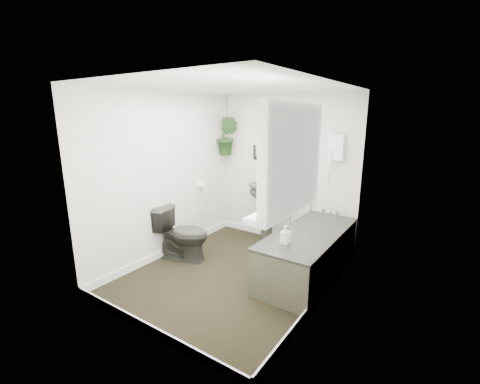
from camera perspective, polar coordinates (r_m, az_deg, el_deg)
The scene contains 22 objects.
floor at distance 4.27m, azimuth -1.16°, elevation -14.37°, with size 2.30×2.80×0.02m, color black.
ceiling at distance 3.78m, azimuth -1.34°, elevation 18.44°, with size 2.30×2.80×0.02m, color white.
wall_back at distance 5.05m, azimuth 8.03°, elevation 3.92°, with size 2.30×0.02×2.30m, color white.
wall_front at distance 2.87m, azimuth -17.76°, elevation -4.22°, with size 2.30×0.02×2.30m, color white.
wall_left at distance 4.61m, azimuth -13.12°, elevation 2.76°, with size 0.02×2.80×2.30m, color white.
wall_right at distance 3.35m, azimuth 15.22°, elevation -1.49°, with size 0.02×2.80×2.30m, color white.
skirting at distance 4.24m, azimuth -1.17°, elevation -13.65°, with size 2.30×2.80×0.10m, color white.
bathtub at distance 4.19m, azimuth 12.03°, elevation -10.66°, with size 0.72×1.72×0.58m, color #2A2A25, non-canonical shape.
bath_screen at distance 4.46m, azimuth 11.13°, elevation 4.20°, with size 0.04×0.72×1.40m, color silver, non-canonical shape.
shower_box at distance 4.64m, azimuth 16.78°, elevation 7.60°, with size 0.20×0.10×0.35m, color white.
oval_mirror at distance 5.03m, azimuth 6.58°, elevation 7.95°, with size 0.46×0.03×0.62m, color beige.
wall_sconce at distance 5.23m, azimuth 2.58°, elevation 7.14°, with size 0.04×0.04×0.22m, color black.
toilet_roll_holder at distance 5.11m, azimuth -6.79°, elevation 1.22°, with size 0.11×0.11×0.11m, color white.
window_recess at distance 2.63m, azimuth 9.42°, elevation 5.89°, with size 0.08×1.00×0.90m, color white.
window_sill at distance 2.75m, azimuth 7.76°, elevation -2.68°, with size 0.18×1.00×0.04m, color white.
window_blinds at distance 2.65m, azimuth 8.54°, elevation 5.97°, with size 0.01×0.86×0.76m, color white.
toilet at distance 4.59m, azimuth -10.16°, elevation -7.25°, with size 0.42×0.73×0.75m, color #2A2A25.
pedestal_sink at distance 5.00m, azimuth 4.82°, elevation -3.95°, with size 0.57×0.48×0.97m, color #2A2A25, non-canonical shape.
sill_plant at distance 2.97m, azimuth 10.60°, elevation 1.30°, with size 0.22×0.19×0.24m, color black.
hanging_plant at distance 5.33m, azimuth -2.25°, elevation 9.83°, with size 0.34×0.27×0.62m, color black.
soap_bottle at distance 3.66m, azimuth 8.09°, elevation -7.49°, with size 0.09×0.10×0.21m, color #292525.
hanging_pot at distance 5.32m, azimuth -2.28°, elevation 12.50°, with size 0.16×0.16×0.12m, color #483723.
Camera 1 is at (2.17, -3.07, 2.00)m, focal length 24.00 mm.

